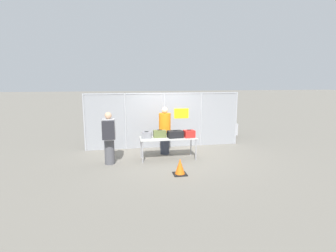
% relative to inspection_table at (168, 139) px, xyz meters
% --- Properties ---
extents(ground_plane, '(120.00, 120.00, 0.00)m').
position_rel_inspection_table_xyz_m(ground_plane, '(0.16, 0.16, -0.70)').
color(ground_plane, slate).
extents(fence_section, '(6.24, 0.07, 2.21)m').
position_rel_inspection_table_xyz_m(fence_section, '(0.17, 1.65, 0.45)').
color(fence_section, '#9EA0A5').
rests_on(fence_section, ground_plane).
extents(inspection_table, '(1.93, 0.75, 0.75)m').
position_rel_inspection_table_xyz_m(inspection_table, '(0.00, 0.00, 0.00)').
color(inspection_table, '#B2B2AD').
rests_on(inspection_table, ground_plane).
extents(suitcase_grey, '(0.37, 0.38, 0.23)m').
position_rel_inspection_table_xyz_m(suitcase_grey, '(-0.73, 0.10, 0.16)').
color(suitcase_grey, slate).
rests_on(suitcase_grey, inspection_table).
extents(suitcase_olive, '(0.44, 0.24, 0.27)m').
position_rel_inspection_table_xyz_m(suitcase_olive, '(-0.27, 0.10, 0.18)').
color(suitcase_olive, '#566033').
rests_on(suitcase_olive, inspection_table).
extents(suitcase_black, '(0.54, 0.38, 0.26)m').
position_rel_inspection_table_xyz_m(suitcase_black, '(0.24, -0.04, 0.17)').
color(suitcase_black, black).
rests_on(suitcase_black, inspection_table).
extents(suitcase_red, '(0.38, 0.33, 0.27)m').
position_rel_inspection_table_xyz_m(suitcase_red, '(0.72, -0.08, 0.18)').
color(suitcase_red, red).
rests_on(suitcase_red, inspection_table).
extents(traveler_hooded, '(0.42, 0.65, 1.70)m').
position_rel_inspection_table_xyz_m(traveler_hooded, '(-1.97, -0.24, 0.24)').
color(traveler_hooded, '#4C4C51').
rests_on(traveler_hooded, ground_plane).
extents(security_worker_near, '(0.43, 0.43, 1.74)m').
position_rel_inspection_table_xyz_m(security_worker_near, '(0.00, 0.66, 0.20)').
color(security_worker_near, '#383D4C').
rests_on(security_worker_near, ground_plane).
extents(utility_trailer, '(3.45, 2.10, 0.69)m').
position_rel_inspection_table_xyz_m(utility_trailer, '(2.47, 3.30, -0.30)').
color(utility_trailer, '#B2B2B7').
rests_on(utility_trailer, ground_plane).
extents(traffic_cone, '(0.38, 0.38, 0.47)m').
position_rel_inspection_table_xyz_m(traffic_cone, '(0.05, -1.58, -0.48)').
color(traffic_cone, black).
rests_on(traffic_cone, ground_plane).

